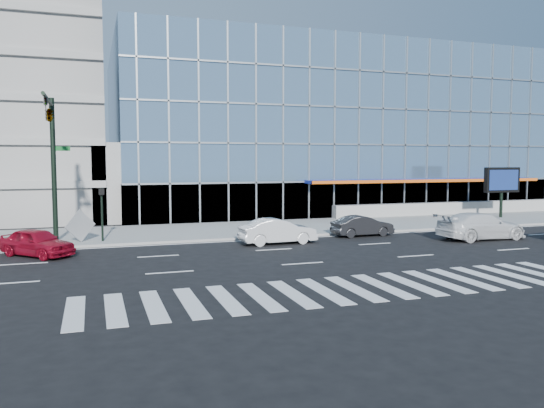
{
  "coord_description": "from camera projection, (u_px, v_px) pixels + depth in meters",
  "views": [
    {
      "loc": [
        -8.98,
        -26.09,
        4.66
      ],
      "look_at": [
        0.91,
        3.0,
        2.16
      ],
      "focal_mm": 35.0,
      "sensor_mm": 36.0,
      "label": 1
    }
  ],
  "objects": [
    {
      "name": "ground",
      "position": [
        274.0,
        250.0,
        27.88
      ],
      "size": [
        160.0,
        160.0,
        0.0
      ],
      "primitive_type": "plane",
      "color": "black",
      "rests_on": "ground"
    },
    {
      "name": "sidewalk",
      "position": [
        235.0,
        230.0,
        35.42
      ],
      "size": [
        120.0,
        8.0,
        0.15
      ],
      "primitive_type": "cube",
      "color": "gray",
      "rests_on": "ground"
    },
    {
      "name": "theatre_building",
      "position": [
        319.0,
        134.0,
        56.3
      ],
      "size": [
        42.0,
        26.0,
        15.0
      ],
      "primitive_type": "cube",
      "color": "#6A90B1",
      "rests_on": "ground"
    },
    {
      "name": "ramp_block",
      "position": [
        131.0,
        182.0,
        42.7
      ],
      "size": [
        6.0,
        8.0,
        6.0
      ],
      "primitive_type": "cube",
      "color": "gray",
      "rests_on": "ground"
    },
    {
      "name": "retaining_wall",
      "position": [
        489.0,
        207.0,
        46.47
      ],
      "size": [
        30.0,
        0.8,
        1.0
      ],
      "primitive_type": "cube",
      "color": "gray",
      "rests_on": "sidewalk"
    },
    {
      "name": "traffic_signal",
      "position": [
        51.0,
        133.0,
        28.16
      ],
      "size": [
        1.14,
        5.74,
        8.0
      ],
      "color": "black",
      "rests_on": "sidewalk"
    },
    {
      "name": "ped_signal_post",
      "position": [
        102.0,
        206.0,
        29.64
      ],
      "size": [
        0.3,
        0.33,
        3.0
      ],
      "color": "black",
      "rests_on": "sidewalk"
    },
    {
      "name": "marquee_sign",
      "position": [
        502.0,
        181.0,
        42.23
      ],
      "size": [
        3.2,
        0.43,
        4.0
      ],
      "color": "black",
      "rests_on": "sidewalk"
    },
    {
      "name": "white_suv",
      "position": [
        481.0,
        226.0,
        31.46
      ],
      "size": [
        5.51,
        2.29,
        1.59
      ],
      "primitive_type": "imported",
      "rotation": [
        0.0,
        0.0,
        1.58
      ],
      "color": "white",
      "rests_on": "ground"
    },
    {
      "name": "white_sedan",
      "position": [
        278.0,
        231.0,
        29.79
      ],
      "size": [
        4.41,
        1.7,
        1.43
      ],
      "primitive_type": "imported",
      "rotation": [
        0.0,
        0.0,
        1.61
      ],
      "color": "silver",
      "rests_on": "ground"
    },
    {
      "name": "dark_sedan",
      "position": [
        362.0,
        226.0,
        32.86
      ],
      "size": [
        3.91,
        1.5,
        1.27
      ],
      "primitive_type": "imported",
      "rotation": [
        0.0,
        0.0,
        1.61
      ],
      "color": "black",
      "rests_on": "ground"
    },
    {
      "name": "red_sedan",
      "position": [
        37.0,
        242.0,
        25.88
      ],
      "size": [
        3.97,
        4.05,
        1.38
      ],
      "primitive_type": "imported",
      "rotation": [
        0.0,
        0.0,
        0.76
      ],
      "color": "maroon",
      "rests_on": "ground"
    },
    {
      "name": "tilted_panel",
      "position": [
        80.0,
        226.0,
        29.41
      ],
      "size": [
        1.61,
        0.99,
        1.84
      ],
      "primitive_type": "cube",
      "rotation": [
        0.0,
        0.76,
        0.53
      ],
      "color": "#A5A5A5",
      "rests_on": "sidewalk"
    }
  ]
}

